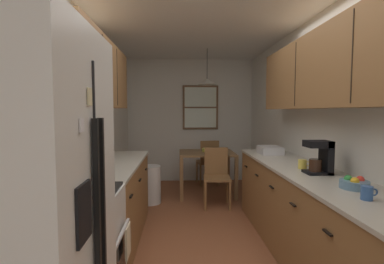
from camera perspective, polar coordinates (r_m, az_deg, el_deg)
name	(u,v)px	position (r m, az deg, el deg)	size (l,w,h in m)	color
ground_plane	(199,231)	(3.74, 1.50, -19.04)	(12.00, 12.00, 0.00)	brown
wall_left	(85,128)	(3.60, -20.41, 0.75)	(0.10, 9.00, 2.55)	silver
wall_right	(310,127)	(3.79, 22.33, 0.86)	(0.10, 9.00, 2.55)	silver
wall_back	(190,121)	(6.09, -0.36, 2.28)	(4.40, 0.10, 2.55)	silver
ceiling_slab	(200,15)	(3.62, 1.58, 22.16)	(4.40, 9.00, 0.08)	white
refrigerator	(15,242)	(1.52, -31.62, -18.09)	(0.71, 0.77, 1.83)	white
stove_range	(72,257)	(2.31, -22.73, -21.85)	(0.66, 0.64, 1.10)	white
microwave_over_range	(49,83)	(2.13, -26.53, 8.77)	(0.39, 0.63, 0.33)	black
counter_left	(112,202)	(3.44, -15.51, -13.27)	(0.64, 1.87, 0.90)	olive
upper_cabinets_left	(95,74)	(3.30, -18.60, 10.94)	(0.33, 1.95, 0.72)	olive
counter_right	(313,221)	(3.03, 22.91, -15.89)	(0.64, 3.33, 0.90)	olive
upper_cabinets_right	(336,67)	(2.90, 26.69, 11.41)	(0.33, 3.01, 0.72)	olive
dining_table	(207,159)	(5.10, 2.95, -5.28)	(0.96, 0.82, 0.75)	brown
dining_chair_near	(217,174)	(4.53, 4.90, -8.26)	(0.42, 0.42, 0.90)	olive
dining_chair_far	(208,160)	(5.74, 3.27, -5.62)	(0.45, 0.45, 0.90)	olive
pendant_light	(207,82)	(5.05, 3.01, 9.95)	(0.33, 0.33, 0.62)	black
back_window	(200,107)	(6.02, 1.68, 4.89)	(0.74, 0.05, 0.92)	brown
trash_bin	(151,185)	(4.71, -8.21, -10.28)	(0.32, 0.32, 0.60)	white
storage_canister	(95,166)	(2.71, -18.69, -6.37)	(0.11, 0.11, 0.17)	#265999
dish_towel	(128,241)	(2.35, -12.63, -20.37)	(0.02, 0.16, 0.24)	beige
coffee_maker	(321,156)	(2.88, 24.20, -4.43)	(0.22, 0.18, 0.30)	black
mug_by_coffeemaker	(303,164)	(3.08, 21.09, -5.97)	(0.12, 0.08, 0.09)	#E5CC4C
mug_spare	(367,193)	(2.21, 31.43, -10.28)	(0.11, 0.07, 0.09)	#335999
fruit_bowl	(354,183)	(2.47, 29.52, -8.87)	(0.20, 0.20, 0.09)	#597F9E
dish_rack	(270,150)	(4.01, 15.19, -3.47)	(0.28, 0.34, 0.10)	silver
table_serving_bowl	(208,150)	(5.13, 3.19, -3.57)	(0.22, 0.22, 0.06)	#E0D14C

